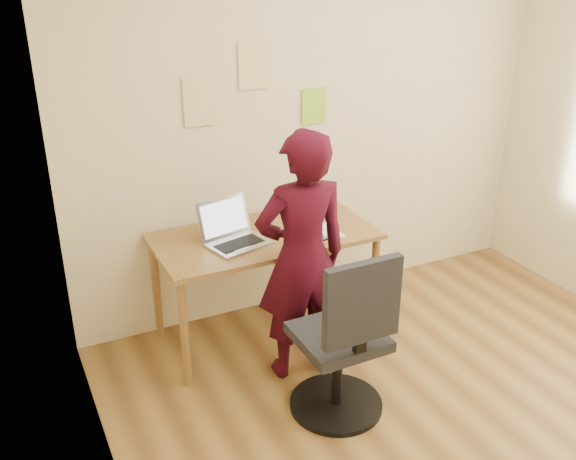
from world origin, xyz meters
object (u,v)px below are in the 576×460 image
desk (265,247)px  person (302,258)px  phone (319,237)px  laptop (234,235)px  office_chair (344,348)px

desk → person: person is taller
desk → phone: bearing=-34.6°
phone → person: bearing=-142.2°
laptop → office_chair: office_chair is taller
laptop → office_chair: size_ratio=0.41×
desk → person: size_ratio=0.91×
desk → phone: size_ratio=10.42×
office_chair → laptop: bearing=106.4°
laptop → person: person is taller
phone → person: 0.36m
laptop → phone: 0.54m
phone → office_chair: bearing=-115.3°
person → phone: bearing=-129.5°
phone → person: person is taller
phone → office_chair: size_ratio=0.13×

